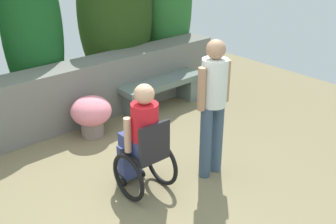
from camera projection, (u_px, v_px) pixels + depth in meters
ground_plane at (132, 200)px, 4.64m from camera, size 10.24×10.24×0.00m
stone_retaining_wall at (41, 104)px, 5.95m from camera, size 6.47×0.50×0.93m
stone_bench at (161, 89)px, 6.85m from camera, size 1.53×0.47×0.49m
person_in_wheelchair at (142, 143)px, 4.57m from camera, size 0.53×0.66×1.33m
person_standing_companion at (213, 100)px, 4.74m from camera, size 0.49×0.30×1.69m
flower_pot_purple_near at (91, 114)px, 5.91m from camera, size 0.59×0.59×0.60m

